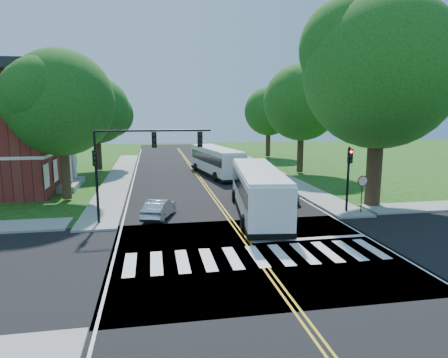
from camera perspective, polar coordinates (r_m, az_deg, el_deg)
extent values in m
plane|color=#184411|center=(20.13, 4.39, -10.48)|extent=(140.00, 140.00, 0.00)
cube|color=black|center=(37.24, -2.61, -1.04)|extent=(14.00, 96.00, 0.01)
cube|color=black|center=(20.12, 4.39, -10.46)|extent=(60.00, 12.00, 0.01)
cube|color=gold|center=(41.14, -3.36, -0.01)|extent=(0.36, 70.00, 0.01)
cube|color=silver|center=(40.90, -12.86, -0.29)|extent=(0.12, 70.00, 0.01)
cube|color=silver|center=(42.48, 5.78, 0.27)|extent=(0.12, 70.00, 0.01)
cube|color=silver|center=(19.67, 4.76, -10.92)|extent=(12.60, 3.00, 0.01)
cube|color=silver|center=(22.63, 12.04, -8.32)|extent=(6.60, 0.40, 0.01)
cube|color=gray|center=(43.94, -14.65, 0.39)|extent=(2.60, 40.00, 0.15)
cube|color=gray|center=(45.73, 6.55, 1.00)|extent=(2.60, 40.00, 0.15)
cylinder|color=#332014|center=(30.91, 20.68, 2.04)|extent=(1.10, 1.10, 6.00)
sphere|color=#2C6E20|center=(30.80, 21.42, 14.13)|extent=(10.80, 10.80, 10.80)
cylinder|color=#332014|center=(33.23, -21.73, 1.42)|extent=(0.70, 0.70, 4.80)
sphere|color=#2C6E20|center=(32.95, -22.28, 10.06)|extent=(8.00, 8.00, 8.00)
cylinder|color=#332014|center=(48.87, -17.50, 3.86)|extent=(0.70, 0.70, 4.40)
sphere|color=#2C6E20|center=(48.65, -17.78, 9.34)|extent=(7.60, 7.60, 7.60)
cylinder|color=#332014|center=(45.52, 10.85, 4.12)|extent=(0.70, 0.70, 5.00)
sphere|color=#2C6E20|center=(45.33, 11.06, 10.71)|extent=(8.40, 8.40, 8.40)
cylinder|color=#332014|center=(60.96, 6.31, 5.32)|extent=(0.70, 0.70, 4.40)
sphere|color=#2C6E20|center=(60.79, 6.39, 9.59)|extent=(7.20, 7.20, 7.20)
cube|color=silver|center=(39.08, -21.49, 5.31)|extent=(1.40, 6.00, 0.45)
cube|color=gray|center=(39.57, -21.12, -0.69)|extent=(1.80, 6.00, 0.50)
cylinder|color=silver|center=(37.16, -21.91, 1.52)|extent=(0.50, 0.50, 4.20)
cylinder|color=silver|center=(39.30, -21.28, 1.97)|extent=(0.50, 0.50, 4.20)
cylinder|color=silver|center=(41.44, -20.72, 2.37)|extent=(0.50, 0.50, 4.20)
cylinder|color=black|center=(25.39, -17.69, -0.94)|extent=(0.16, 0.16, 4.60)
cube|color=black|center=(25.00, -17.94, 2.83)|extent=(0.30, 0.22, 0.95)
sphere|color=black|center=(24.83, -18.01, 3.48)|extent=(0.18, 0.18, 0.18)
cylinder|color=black|center=(24.79, -9.99, 6.82)|extent=(7.00, 0.12, 0.12)
cube|color=black|center=(24.67, -9.95, 5.53)|extent=(0.30, 0.22, 0.95)
cube|color=black|center=(24.85, -3.45, 5.68)|extent=(0.30, 0.22, 0.95)
cylinder|color=black|center=(28.36, 17.27, -0.04)|extent=(0.16, 0.16, 4.40)
cube|color=black|center=(28.02, 17.58, 3.13)|extent=(0.30, 0.22, 0.95)
sphere|color=#FF0A05|center=(27.87, 17.74, 3.71)|extent=(0.18, 0.18, 0.18)
cylinder|color=black|center=(28.51, 19.05, -2.34)|extent=(0.06, 0.06, 2.20)
cylinder|color=#A50A07|center=(28.29, 19.20, -0.27)|extent=(0.76, 0.04, 0.76)
cube|color=white|center=(26.95, 4.88, -1.79)|extent=(4.16, 12.19, 2.79)
cube|color=black|center=(26.85, 4.89, -0.73)|extent=(4.12, 11.37, 0.96)
cube|color=black|center=(32.78, 3.53, 0.91)|extent=(2.47, 0.43, 1.62)
cube|color=orange|center=(32.65, 3.55, 2.49)|extent=(1.72, 0.33, 0.32)
cube|color=black|center=(27.22, 4.84, -4.34)|extent=(4.23, 12.30, 0.30)
cube|color=white|center=(26.70, 4.92, 1.26)|extent=(4.06, 11.83, 0.22)
cylinder|color=black|center=(31.18, 6.32, -2.27)|extent=(0.45, 1.01, 0.97)
cylinder|color=black|center=(30.89, 1.48, -2.33)|extent=(0.45, 1.01, 0.97)
cylinder|color=black|center=(23.92, 9.12, -6.03)|extent=(0.45, 1.01, 0.97)
cylinder|color=black|center=(23.53, 2.79, -6.18)|extent=(0.45, 1.01, 0.97)
cube|color=white|center=(43.24, -1.12, 2.50)|extent=(4.31, 11.73, 2.68)
cube|color=black|center=(43.19, -1.12, 3.14)|extent=(4.25, 10.95, 0.92)
cube|color=black|center=(48.69, -3.29, 3.69)|extent=(2.37, 0.48, 1.56)
cube|color=orange|center=(48.61, -3.30, 4.72)|extent=(1.65, 0.37, 0.31)
cube|color=black|center=(43.41, -1.12, 0.94)|extent=(4.37, 11.84, 0.29)
cube|color=white|center=(43.09, -1.13, 4.33)|extent=(4.20, 11.38, 0.21)
cylinder|color=black|center=(47.34, -1.12, 1.85)|extent=(0.46, 0.97, 0.93)
cylinder|color=black|center=(46.61, -4.08, 1.71)|extent=(0.46, 0.97, 0.93)
cylinder|color=black|center=(40.57, 2.15, 0.53)|extent=(0.46, 0.97, 0.93)
cylinder|color=black|center=(39.71, -1.24, 0.34)|extent=(0.46, 0.97, 0.93)
imported|color=silver|center=(26.46, -9.26, -4.19)|extent=(2.46, 4.03, 1.25)
imported|color=#B5B9BD|center=(31.68, 8.47, -1.90)|extent=(2.88, 4.71, 1.22)
imported|color=black|center=(41.02, 4.30, 0.74)|extent=(2.89, 4.15, 1.12)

